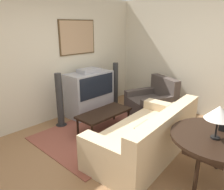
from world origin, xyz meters
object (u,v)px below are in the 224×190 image
object	(u,v)px
coffee_table	(104,114)
speaker_tower_left	(60,102)
console_table	(218,141)
speaker_tower_right	(115,85)
table_lamp	(219,113)
couch	(147,137)
tv	(89,93)
armchair	(152,103)
mantel_clock	(224,124)

from	to	relation	value
coffee_table	speaker_tower_left	bearing A→B (deg)	119.58
console_table	speaker_tower_right	distance (m)	3.33
table_lamp	speaker_tower_right	bearing A→B (deg)	64.07
couch	console_table	distance (m)	1.14
tv	table_lamp	world-z (taller)	table_lamp
tv	console_table	size ratio (longest dim) A/B	0.95
couch	table_lamp	bearing A→B (deg)	79.22
tv	armchair	xyz separation A→B (m)	(1.02, -1.11, -0.25)
mantel_clock	speaker_tower_left	world-z (taller)	speaker_tower_left
mantel_clock	speaker_tower_left	xyz separation A→B (m)	(-0.58, 3.02, -0.27)
tv	couch	distance (m)	2.07
coffee_table	speaker_tower_left	xyz separation A→B (m)	(-0.48, 0.84, 0.18)
tv	armchair	size ratio (longest dim) A/B	0.91
console_table	coffee_table	bearing A→B (deg)	86.61
mantel_clock	tv	bearing A→B (deg)	84.65
coffee_table	mantel_clock	world-z (taller)	mantel_clock
console_table	speaker_tower_left	world-z (taller)	speaker_tower_left
coffee_table	speaker_tower_left	size ratio (longest dim) A/B	0.99
armchair	mantel_clock	size ratio (longest dim) A/B	7.22
console_table	speaker_tower_left	xyz separation A→B (m)	(-0.35, 3.03, -0.12)
tv	table_lamp	xyz separation A→B (m)	(-0.60, -3.06, 0.54)
armchair	console_table	distance (m)	2.53
table_lamp	mantel_clock	size ratio (longest dim) A/B	2.53
table_lamp	mantel_clock	xyz separation A→B (m)	(0.31, -0.00, -0.25)
table_lamp	speaker_tower_right	size ratio (longest dim) A/B	0.37
coffee_table	console_table	distance (m)	2.21
coffee_table	mantel_clock	distance (m)	2.23
tv	mantel_clock	distance (m)	3.09
couch	table_lamp	size ratio (longest dim) A/B	5.07
tv	speaker_tower_right	world-z (taller)	speaker_tower_right
couch	mantel_clock	xyz separation A→B (m)	(0.20, -1.07, 0.52)
coffee_table	speaker_tower_right	bearing A→B (deg)	33.80
speaker_tower_left	mantel_clock	bearing A→B (deg)	-79.14
table_lamp	speaker_tower_left	world-z (taller)	table_lamp
mantel_clock	speaker_tower_left	size ratio (longest dim) A/B	0.15
coffee_table	speaker_tower_right	distance (m)	1.52
console_table	mantel_clock	world-z (taller)	mantel_clock
console_table	table_lamp	bearing A→B (deg)	170.42
console_table	mantel_clock	xyz separation A→B (m)	(0.23, 0.01, 0.15)
console_table	speaker_tower_right	size ratio (longest dim) A/B	1.02
couch	table_lamp	distance (m)	1.32
tv	console_table	xyz separation A→B (m)	(-0.52, -3.08, 0.14)
speaker_tower_right	coffee_table	bearing A→B (deg)	-146.20
table_lamp	couch	bearing A→B (deg)	84.14
armchair	speaker_tower_right	world-z (taller)	speaker_tower_right
table_lamp	armchair	bearing A→B (deg)	50.37
speaker_tower_left	armchair	bearing A→B (deg)	-29.45
tv	coffee_table	xyz separation A→B (m)	(-0.39, -0.89, -0.16)
tv	coffee_table	world-z (taller)	tv
couch	table_lamp	xyz separation A→B (m)	(-0.11, -1.07, 0.77)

